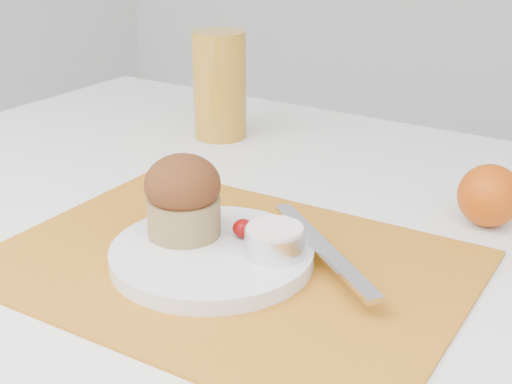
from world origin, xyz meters
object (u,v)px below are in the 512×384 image
Objects in this scene: plate at (212,254)px; juice_glass at (220,85)px; orange at (489,196)px; muffin at (183,196)px.

juice_glass is at bearing 124.05° from plate.
orange is 0.82× the size of muffin.
orange is 0.33m from muffin.
muffin is (-0.24, -0.23, 0.03)m from orange.
muffin is (-0.04, 0.01, 0.05)m from plate.
orange is (0.20, 0.24, 0.02)m from plate.
juice_glass is 0.38m from muffin.
muffin is (0.19, -0.33, -0.02)m from juice_glass.
orange reaches higher than plate.
plate is 1.27× the size of juice_glass.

